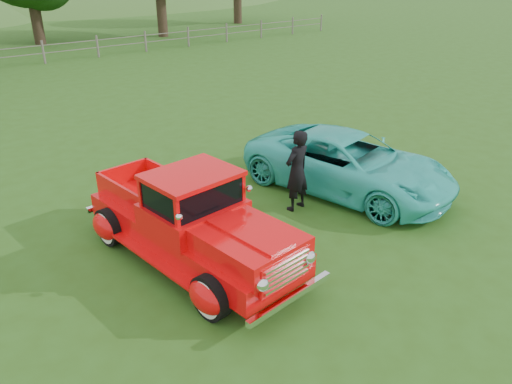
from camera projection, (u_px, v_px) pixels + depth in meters
ground at (269, 255)px, 9.50m from camera, size 140.00×140.00×0.00m
red_pickup at (192, 222)px, 9.04m from camera, size 2.54×5.11×1.78m
teal_sedan at (349, 163)px, 11.86m from camera, size 3.28×5.42×1.41m
man at (297, 171)px, 10.89m from camera, size 0.72×0.52×1.84m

